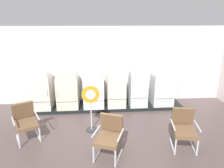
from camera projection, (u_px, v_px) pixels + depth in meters
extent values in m
cube|color=#514241|center=(110.00, 164.00, 4.48)|extent=(12.00, 10.00, 0.05)
cube|color=silver|center=(103.00, 65.00, 7.52)|extent=(11.76, 0.12, 2.82)
cube|color=#47443F|center=(102.00, 36.00, 7.20)|extent=(11.76, 0.07, 0.06)
cube|color=black|center=(104.00, 106.00, 7.33)|extent=(5.57, 0.95, 0.10)
cube|color=silver|center=(42.00, 93.00, 6.88)|extent=(0.65, 0.65, 1.09)
cylinder|color=silver|center=(40.00, 78.00, 6.71)|extent=(0.65, 0.63, 0.65)
cube|color=#383838|center=(40.00, 102.00, 6.63)|extent=(0.60, 0.01, 0.01)
cylinder|color=silver|center=(47.00, 93.00, 6.54)|extent=(0.02, 0.02, 0.28)
cube|color=silver|center=(68.00, 93.00, 6.98)|extent=(0.72, 0.69, 1.02)
cylinder|color=silver|center=(67.00, 79.00, 6.82)|extent=(0.72, 0.68, 0.72)
cube|color=#383838|center=(67.00, 102.00, 6.70)|extent=(0.66, 0.01, 0.01)
cylinder|color=silver|center=(57.00, 94.00, 6.57)|extent=(0.02, 0.02, 0.28)
cube|color=white|center=(94.00, 93.00, 7.00)|extent=(0.70, 0.59, 1.01)
cylinder|color=white|center=(93.00, 79.00, 6.85)|extent=(0.70, 0.57, 0.70)
cube|color=#383838|center=(94.00, 101.00, 6.77)|extent=(0.64, 0.01, 0.01)
cylinder|color=silver|center=(102.00, 93.00, 6.69)|extent=(0.02, 0.02, 0.28)
cube|color=silver|center=(116.00, 91.00, 7.04)|extent=(0.63, 0.59, 1.13)
cylinder|color=silver|center=(116.00, 75.00, 6.87)|extent=(0.63, 0.58, 0.63)
cube|color=#383838|center=(117.00, 99.00, 6.82)|extent=(0.58, 0.01, 0.01)
cylinder|color=silver|center=(110.00, 90.00, 6.69)|extent=(0.02, 0.02, 0.28)
cube|color=white|center=(138.00, 89.00, 7.11)|extent=(0.61, 0.63, 1.20)
cylinder|color=white|center=(139.00, 73.00, 6.93)|extent=(0.61, 0.61, 0.61)
cube|color=#383838|center=(140.00, 98.00, 6.88)|extent=(0.56, 0.01, 0.01)
cylinder|color=silver|center=(133.00, 88.00, 6.74)|extent=(0.02, 0.02, 0.28)
cube|color=white|center=(162.00, 90.00, 7.23)|extent=(0.71, 0.69, 1.04)
cylinder|color=white|center=(163.00, 76.00, 7.08)|extent=(0.71, 0.67, 0.71)
cube|color=#383838|center=(164.00, 99.00, 6.96)|extent=(0.66, 0.01, 0.01)
cylinder|color=silver|center=(157.00, 91.00, 6.83)|extent=(0.02, 0.02, 0.28)
cylinder|color=silver|center=(18.00, 141.00, 5.25)|extent=(0.32, 0.58, 0.04)
cylinder|color=silver|center=(19.00, 141.00, 4.95)|extent=(0.05, 0.05, 0.36)
cylinder|color=silver|center=(38.00, 136.00, 5.49)|extent=(0.32, 0.58, 0.04)
cylinder|color=silver|center=(40.00, 135.00, 5.20)|extent=(0.05, 0.05, 0.36)
cube|color=brown|center=(26.00, 125.00, 5.25)|extent=(0.74, 0.76, 0.09)
cube|color=brown|center=(23.00, 110.00, 5.41)|extent=(0.55, 0.39, 0.48)
cylinder|color=silver|center=(13.00, 121.00, 5.05)|extent=(0.27, 0.48, 0.04)
cylinder|color=silver|center=(37.00, 116.00, 5.33)|extent=(0.27, 0.48, 0.04)
cylinder|color=silver|center=(172.00, 146.00, 5.05)|extent=(0.15, 0.63, 0.04)
cylinder|color=silver|center=(175.00, 147.00, 4.71)|extent=(0.05, 0.05, 0.36)
cylinder|color=silver|center=(193.00, 147.00, 5.00)|extent=(0.15, 0.63, 0.04)
cylinder|color=silver|center=(197.00, 148.00, 4.66)|extent=(0.05, 0.05, 0.36)
cube|color=brown|center=(184.00, 132.00, 4.90)|extent=(0.63, 0.66, 0.09)
cube|color=brown|center=(183.00, 116.00, 5.10)|extent=(0.56, 0.26, 0.48)
cylinder|color=silver|center=(173.00, 125.00, 4.87)|extent=(0.13, 0.52, 0.04)
cylinder|color=silver|center=(198.00, 126.00, 4.82)|extent=(0.13, 0.52, 0.04)
cylinder|color=silver|center=(98.00, 153.00, 4.77)|extent=(0.26, 0.61, 0.04)
cylinder|color=silver|center=(94.00, 155.00, 4.44)|extent=(0.05, 0.05, 0.36)
cylinder|color=silver|center=(119.00, 157.00, 4.63)|extent=(0.26, 0.61, 0.04)
cylinder|color=silver|center=(115.00, 159.00, 4.31)|extent=(0.05, 0.05, 0.36)
cube|color=brown|center=(108.00, 140.00, 4.58)|extent=(0.71, 0.73, 0.09)
cube|color=brown|center=(112.00, 123.00, 4.77)|extent=(0.56, 0.35, 0.48)
cylinder|color=silver|center=(96.00, 131.00, 4.60)|extent=(0.22, 0.50, 0.04)
cylinder|color=silver|center=(121.00, 135.00, 4.44)|extent=(0.22, 0.50, 0.04)
cylinder|color=#2D2D30|center=(92.00, 130.00, 5.81)|extent=(0.32, 0.32, 0.03)
cylinder|color=silver|center=(91.00, 112.00, 5.64)|extent=(0.04, 0.04, 1.08)
cylinder|color=#BF8E1E|center=(91.00, 94.00, 5.45)|extent=(0.49, 0.02, 0.49)
cylinder|color=white|center=(91.00, 95.00, 5.44)|extent=(0.27, 0.00, 0.27)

